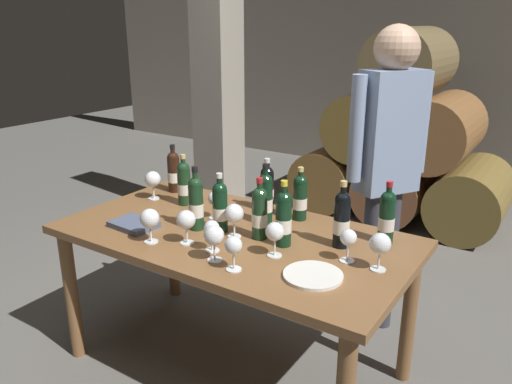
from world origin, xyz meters
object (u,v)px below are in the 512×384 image
at_px(wine_bottle_7, 174,171).
at_px(wine_glass_8, 275,232).
at_px(wine_glass_2, 380,244).
at_px(sommelier_presenting, 388,156).
at_px(wine_glass_9, 234,214).
at_px(wine_bottle_5, 342,219).
at_px(wine_bottle_6, 284,218).
at_px(wine_glass_5, 348,239).
at_px(wine_bottle_8, 220,206).
at_px(dining_table, 234,250).
at_px(wine_bottle_2, 387,216).
at_px(wine_bottle_9, 196,203).
at_px(wine_bottle_3, 260,212).
at_px(wine_bottle_10, 184,183).
at_px(wine_glass_1, 215,199).
at_px(wine_glass_3, 214,236).
at_px(serving_plate, 313,275).
at_px(wine_glass_7, 186,220).
at_px(tasting_notebook, 134,224).
at_px(wine_glass_10, 150,219).
at_px(wine_glass_0, 153,180).
at_px(wine_glass_4, 233,247).
at_px(wine_bottle_1, 300,197).
at_px(wine_glass_6, 212,230).
at_px(wine_bottle_0, 267,188).
at_px(wine_bottle_4, 265,198).

height_order(wine_bottle_7, wine_glass_8, wine_bottle_7).
relative_size(wine_glass_2, sommelier_presenting, 0.09).
bearing_deg(wine_glass_9, wine_bottle_5, 20.90).
bearing_deg(wine_bottle_6, wine_glass_5, 1.18).
bearing_deg(wine_bottle_8, dining_table, 13.91).
xyz_separation_m(wine_bottle_2, wine_bottle_9, (-0.82, -0.35, 0.01)).
height_order(wine_bottle_5, wine_glass_9, wine_bottle_5).
relative_size(wine_bottle_3, wine_glass_8, 1.90).
bearing_deg(wine_bottle_8, wine_bottle_10, 153.73).
relative_size(wine_bottle_10, wine_glass_1, 1.95).
distance_m(wine_bottle_7, wine_glass_2, 1.41).
xyz_separation_m(wine_glass_3, wine_glass_9, (-0.08, 0.25, 0.00)).
bearing_deg(serving_plate, wine_glass_7, -177.51).
bearing_deg(wine_bottle_7, wine_bottle_8, -29.27).
bearing_deg(tasting_notebook, wine_bottle_6, 20.50).
xyz_separation_m(wine_bottle_9, tasting_notebook, (-0.27, -0.15, -0.12)).
bearing_deg(wine_glass_10, wine_glass_3, 1.53).
bearing_deg(wine_glass_0, wine_bottle_8, -15.37).
xyz_separation_m(wine_bottle_10, wine_glass_5, (1.04, -0.16, -0.02)).
xyz_separation_m(dining_table, wine_glass_8, (0.30, -0.11, 0.20)).
xyz_separation_m(wine_bottle_7, wine_glass_8, (0.96, -0.43, -0.01)).
xyz_separation_m(wine_glass_3, wine_glass_8, (0.19, 0.18, -0.00)).
relative_size(wine_bottle_9, wine_glass_0, 1.93).
bearing_deg(wine_glass_4, wine_bottle_1, 94.06).
bearing_deg(wine_glass_10, wine_bottle_3, 38.67).
bearing_deg(tasting_notebook, wine_glass_6, 3.01).
bearing_deg(tasting_notebook, wine_bottle_3, 24.71).
bearing_deg(wine_glass_4, wine_glass_5, 42.68).
height_order(wine_bottle_5, wine_glass_10, wine_bottle_5).
xyz_separation_m(wine_glass_6, wine_glass_7, (-0.15, 0.00, 0.01)).
bearing_deg(wine_bottle_7, wine_bottle_0, 3.01).
relative_size(wine_bottle_7, serving_plate, 1.19).
bearing_deg(wine_bottle_9, wine_bottle_5, 16.30).
height_order(wine_bottle_3, wine_glass_2, wine_bottle_3).
relative_size(dining_table, wine_glass_2, 10.52).
height_order(dining_table, wine_bottle_4, wine_bottle_4).
bearing_deg(wine_glass_6, wine_bottle_2, 39.98).
height_order(wine_bottle_1, wine_bottle_8, wine_bottle_8).
relative_size(dining_table, sommelier_presenting, 0.99).
bearing_deg(wine_bottle_2, wine_bottle_10, -174.18).
bearing_deg(wine_glass_6, wine_glass_8, 22.78).
relative_size(wine_bottle_7, wine_glass_6, 1.98).
bearing_deg(tasting_notebook, wine_bottle_5, 23.89).
relative_size(wine_bottle_7, wine_glass_2, 1.77).
relative_size(wine_bottle_6, wine_glass_5, 2.11).
height_order(wine_glass_1, wine_glass_6, wine_glass_1).
relative_size(wine_bottle_8, wine_glass_6, 2.02).
distance_m(wine_bottle_6, wine_glass_7, 0.44).
height_order(wine_bottle_1, wine_glass_6, wine_bottle_1).
relative_size(wine_glass_0, sommelier_presenting, 0.10).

